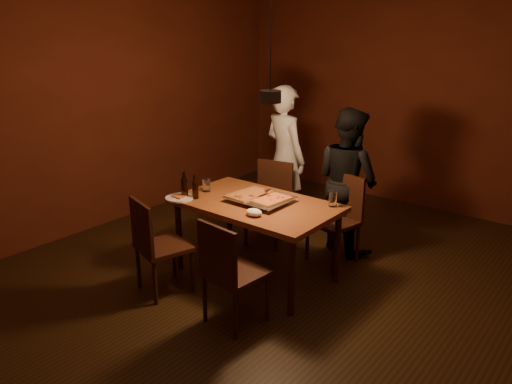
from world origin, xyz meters
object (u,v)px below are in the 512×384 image
Objects in this scene: dining_table at (256,210)px; beer_bottle_a at (184,185)px; diner_dark at (347,180)px; plate_slice at (179,198)px; pendant_lamp at (270,95)px; chair_far_right at (340,210)px; beer_bottle_b at (195,187)px; chair_near_left at (154,238)px; pizza_tray at (260,199)px; chair_near_right at (228,265)px; diner_white at (285,158)px; chair_far_left at (271,195)px.

beer_bottle_a is at bearing -152.82° from dining_table.
plate_slice is at bearing 75.94° from diner_dark.
dining_table is at bearing 159.06° from pendant_lamp.
chair_far_right is 1.47m from beer_bottle_b.
beer_bottle_b reaches higher than dining_table.
pendant_lamp is (0.22, -0.08, 1.08)m from dining_table.
dining_table is at bearing 75.72° from chair_near_left.
pizza_tray is at bearing 92.65° from diner_dark.
beer_bottle_b is 0.86× the size of plate_slice.
beer_bottle_a is at bearing -147.22° from pizza_tray.
beer_bottle_b is 1.17m from pendant_lamp.
beer_bottle_a is 0.16× the size of diner_dark.
chair_near_right is 0.88× the size of pizza_tray.
diner_white is (-0.04, 2.02, 0.30)m from chair_near_left.
diner_white is (-0.97, 0.39, 0.30)m from chair_far_right.
dining_table is 0.89× the size of diner_white.
pendant_lamp is (-0.14, 0.72, 1.22)m from chair_near_right.
pendant_lamp is at bearing 15.57° from beer_bottle_a.
diner_dark is at bearing 83.03° from chair_near_left.
plate_slice is at bearing 102.85° from diner_white.
chair_far_right is 0.96× the size of chair_near_left.
beer_bottle_a is (-1.06, -1.12, 0.34)m from chair_far_right.
chair_near_left is at bearing -120.35° from dining_table.
pizza_tray is at bearing 107.32° from chair_far_left.
plate_slice is (-0.01, -0.06, -0.12)m from beer_bottle_a.
diner_dark is (0.34, 1.11, 0.09)m from dining_table.
chair_far_left is at bearing 103.01° from chair_near_left.
diner_white is (-0.13, 0.43, 0.30)m from chair_far_left.
pizza_tray is at bearing 75.52° from chair_near_left.
plate_slice is 1.78m from diner_dark.
dining_table is 0.74m from plate_slice.
plate_slice is (-0.23, -1.14, 0.22)m from chair_far_left.
plate_slice is at bearing 65.89° from chair_far_left.
chair_far_right is 1.99× the size of beer_bottle_a.
beer_bottle_a is at bearing 120.52° from chair_near_left.
pendant_lamp is (0.62, -0.85, 1.22)m from chair_far_left.
chair_far_left is 1.89× the size of plate_slice.
diner_white is (-0.55, 1.16, 0.07)m from pizza_tray.
beer_bottle_a reaches higher than chair_far_left.
chair_far_right is at bearing 174.42° from diner_white.
beer_bottle_b is at bearing 60.72° from chair_far_right.
chair_far_left is at bearing 123.08° from diner_white.
chair_far_left is 1.59m from chair_near_left.
chair_far_left is 0.91× the size of pizza_tray.
dining_table is at bearing 73.60° from chair_far_right.
beer_bottle_b is at bearing 154.30° from chair_near_right.
beer_bottle_a reaches higher than plate_slice.
pendant_lamp is at bearing 88.33° from chair_far_right.
chair_far_left is 0.88m from pizza_tray.
chair_far_left is (-0.40, 0.76, -0.14)m from dining_table.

